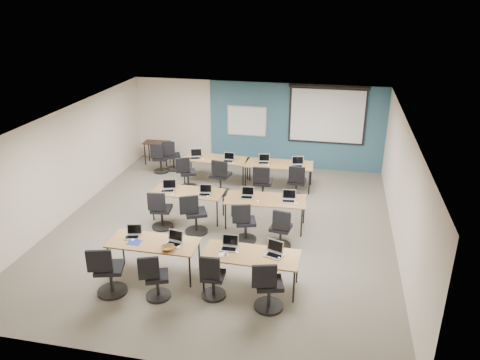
% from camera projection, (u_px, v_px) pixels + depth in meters
% --- Properties ---
extents(floor, '(8.00, 9.00, 0.02)m').
position_uv_depth(floor, '(224.00, 227.00, 11.37)').
color(floor, '#6B6354').
rests_on(floor, ground).
extents(ceiling, '(8.00, 9.00, 0.02)m').
position_uv_depth(ceiling, '(222.00, 119.00, 10.33)').
color(ceiling, white).
rests_on(ceiling, ground).
extents(wall_back, '(8.00, 0.04, 2.70)m').
position_uv_depth(wall_back, '(257.00, 124.00, 14.92)').
color(wall_back, beige).
rests_on(wall_back, ground).
extents(wall_front, '(8.00, 0.04, 2.70)m').
position_uv_depth(wall_front, '(149.00, 289.00, 6.79)').
color(wall_front, beige).
rests_on(wall_front, ground).
extents(wall_left, '(0.04, 9.00, 2.70)m').
position_uv_depth(wall_left, '(67.00, 163.00, 11.61)').
color(wall_left, beige).
rests_on(wall_left, ground).
extents(wall_right, '(0.04, 9.00, 2.70)m').
position_uv_depth(wall_right, '(402.00, 190.00, 10.09)').
color(wall_right, beige).
rests_on(wall_right, ground).
extents(blue_accent_panel, '(5.50, 0.04, 2.70)m').
position_uv_depth(blue_accent_panel, '(296.00, 127.00, 14.65)').
color(blue_accent_panel, '#3D5977').
rests_on(blue_accent_panel, wall_back).
extents(whiteboard, '(1.28, 0.03, 0.98)m').
position_uv_depth(whiteboard, '(247.00, 121.00, 14.87)').
color(whiteboard, silver).
rests_on(whiteboard, wall_back).
extents(projector_screen, '(2.40, 0.10, 1.82)m').
position_uv_depth(projector_screen, '(327.00, 112.00, 14.21)').
color(projector_screen, black).
rests_on(projector_screen, wall_back).
extents(training_table_front_left, '(1.80, 0.75, 0.73)m').
position_uv_depth(training_table_front_left, '(154.00, 244.00, 9.29)').
color(training_table_front_left, '#996341').
rests_on(training_table_front_left, floor).
extents(training_table_front_right, '(1.84, 0.77, 0.73)m').
position_uv_depth(training_table_front_right, '(251.00, 256.00, 8.86)').
color(training_table_front_right, olive).
rests_on(training_table_front_right, floor).
extents(training_table_mid_left, '(1.76, 0.73, 0.73)m').
position_uv_depth(training_table_mid_left, '(188.00, 193.00, 11.57)').
color(training_table_mid_left, '#A86434').
rests_on(training_table_mid_left, floor).
extents(training_table_mid_right, '(1.93, 0.80, 0.73)m').
position_uv_depth(training_table_mid_right, '(266.00, 200.00, 11.16)').
color(training_table_mid_right, olive).
rests_on(training_table_mid_right, floor).
extents(training_table_back_left, '(1.89, 0.79, 0.73)m').
position_uv_depth(training_table_back_left, '(216.00, 160.00, 13.79)').
color(training_table_back_left, brown).
rests_on(training_table_back_left, floor).
extents(training_table_back_right, '(1.94, 0.81, 0.73)m').
position_uv_depth(training_table_back_right, '(279.00, 165.00, 13.37)').
color(training_table_back_right, brown).
rests_on(training_table_back_right, floor).
extents(laptop_0, '(0.30, 0.26, 0.23)m').
position_uv_depth(laptop_0, '(133.00, 234.00, 9.45)').
color(laptop_0, silver).
rests_on(laptop_0, training_table_front_left).
extents(mouse_0, '(0.07, 0.10, 0.03)m').
position_uv_depth(mouse_0, '(133.00, 240.00, 9.33)').
color(mouse_0, white).
rests_on(mouse_0, training_table_front_left).
extents(task_chair_0, '(0.58, 0.57, 1.04)m').
position_uv_depth(task_chair_0, '(108.00, 274.00, 8.75)').
color(task_chair_0, black).
rests_on(task_chair_0, floor).
extents(laptop_1, '(0.32, 0.27, 0.24)m').
position_uv_depth(laptop_1, '(174.00, 240.00, 9.21)').
color(laptop_1, '#B6B6B6').
rests_on(laptop_1, training_table_front_left).
extents(mouse_1, '(0.09, 0.12, 0.04)m').
position_uv_depth(mouse_1, '(178.00, 247.00, 9.06)').
color(mouse_1, white).
rests_on(mouse_1, training_table_front_left).
extents(task_chair_1, '(0.50, 0.47, 0.96)m').
position_uv_depth(task_chair_1, '(155.00, 281.00, 8.63)').
color(task_chair_1, black).
rests_on(task_chair_1, floor).
extents(laptop_2, '(0.32, 0.28, 0.25)m').
position_uv_depth(laptop_2, '(229.00, 245.00, 9.03)').
color(laptop_2, '#B1B1BE').
rests_on(laptop_2, training_table_front_right).
extents(mouse_2, '(0.06, 0.09, 0.03)m').
position_uv_depth(mouse_2, '(237.00, 252.00, 8.89)').
color(mouse_2, white).
rests_on(mouse_2, training_table_front_right).
extents(task_chair_2, '(0.47, 0.47, 0.95)m').
position_uv_depth(task_chair_2, '(212.00, 280.00, 8.66)').
color(task_chair_2, black).
rests_on(task_chair_2, floor).
extents(laptop_3, '(0.34, 0.29, 0.25)m').
position_uv_depth(laptop_3, '(274.00, 252.00, 8.82)').
color(laptop_3, '#BCBCBC').
rests_on(laptop_3, training_table_front_right).
extents(mouse_3, '(0.06, 0.10, 0.03)m').
position_uv_depth(mouse_3, '(279.00, 258.00, 8.70)').
color(mouse_3, white).
rests_on(mouse_3, training_table_front_right).
extents(task_chair_3, '(0.55, 0.54, 1.02)m').
position_uv_depth(task_chair_3, '(268.00, 289.00, 8.33)').
color(task_chair_3, black).
rests_on(task_chair_3, floor).
extents(laptop_4, '(0.34, 0.29, 0.26)m').
position_uv_depth(laptop_4, '(168.00, 188.00, 11.58)').
color(laptop_4, '#ABABAC').
rests_on(laptop_4, training_table_mid_left).
extents(mouse_4, '(0.06, 0.09, 0.03)m').
position_uv_depth(mouse_4, '(173.00, 194.00, 11.38)').
color(mouse_4, white).
rests_on(mouse_4, training_table_mid_left).
extents(task_chair_4, '(0.52, 0.52, 1.00)m').
position_uv_depth(task_chair_4, '(161.00, 213.00, 11.16)').
color(task_chair_4, black).
rests_on(task_chair_4, floor).
extents(laptop_5, '(0.30, 0.26, 0.23)m').
position_uv_depth(laptop_5, '(205.00, 192.00, 11.37)').
color(laptop_5, '#ADADB5').
rests_on(laptop_5, training_table_mid_left).
extents(mouse_5, '(0.06, 0.10, 0.03)m').
position_uv_depth(mouse_5, '(208.00, 196.00, 11.26)').
color(mouse_5, white).
rests_on(mouse_5, training_table_mid_left).
extents(task_chair_5, '(0.58, 0.54, 1.02)m').
position_uv_depth(task_chair_5, '(194.00, 217.00, 10.95)').
color(task_chair_5, black).
rests_on(task_chair_5, floor).
extents(laptop_6, '(0.30, 0.26, 0.23)m').
position_uv_depth(laptop_6, '(247.00, 195.00, 11.23)').
color(laptop_6, silver).
rests_on(laptop_6, training_table_mid_right).
extents(mouse_6, '(0.09, 0.11, 0.03)m').
position_uv_depth(mouse_6, '(258.00, 201.00, 11.02)').
color(mouse_6, white).
rests_on(mouse_6, training_table_mid_right).
extents(task_chair_6, '(0.51, 0.50, 0.99)m').
position_uv_depth(task_chair_6, '(245.00, 225.00, 10.59)').
color(task_chair_6, black).
rests_on(task_chair_6, floor).
extents(laptop_7, '(0.33, 0.28, 0.25)m').
position_uv_depth(laptop_7, '(289.00, 198.00, 11.03)').
color(laptop_7, silver).
rests_on(laptop_7, training_table_mid_right).
extents(mouse_7, '(0.08, 0.11, 0.04)m').
position_uv_depth(mouse_7, '(296.00, 204.00, 10.88)').
color(mouse_7, white).
rests_on(mouse_7, training_table_mid_right).
extents(task_chair_7, '(0.49, 0.49, 0.97)m').
position_uv_depth(task_chair_7, '(281.00, 232.00, 10.34)').
color(task_chair_7, black).
rests_on(task_chair_7, floor).
extents(laptop_8, '(0.34, 0.29, 0.26)m').
position_uv_depth(laptop_8, '(195.00, 156.00, 13.78)').
color(laptop_8, '#B0B0B6').
rests_on(laptop_8, training_table_back_left).
extents(mouse_8, '(0.07, 0.10, 0.03)m').
position_uv_depth(mouse_8, '(203.00, 160.00, 13.63)').
color(mouse_8, white).
rests_on(mouse_8, training_table_back_left).
extents(task_chair_8, '(0.52, 0.49, 0.97)m').
position_uv_depth(task_chair_8, '(187.00, 175.00, 13.41)').
color(task_chair_8, black).
rests_on(task_chair_8, floor).
extents(laptop_9, '(0.31, 0.26, 0.24)m').
position_uv_depth(laptop_9, '(229.00, 159.00, 13.54)').
color(laptop_9, '#BEBEBE').
rests_on(laptop_9, training_table_back_left).
extents(mouse_9, '(0.08, 0.11, 0.04)m').
position_uv_depth(mouse_9, '(233.00, 163.00, 13.38)').
color(mouse_9, white).
rests_on(mouse_9, training_table_back_left).
extents(task_chair_9, '(0.57, 0.57, 1.04)m').
position_uv_depth(task_chair_9, '(220.00, 179.00, 13.05)').
color(task_chair_9, black).
rests_on(task_chair_9, floor).
extents(laptop_10, '(0.32, 0.27, 0.24)m').
position_uv_depth(laptop_10, '(264.00, 161.00, 13.40)').
color(laptop_10, '#B1B1B8').
rests_on(laptop_10, training_table_back_right).
extents(mouse_10, '(0.08, 0.11, 0.04)m').
position_uv_depth(mouse_10, '(268.00, 165.00, 13.21)').
color(mouse_10, white).
rests_on(mouse_10, training_table_back_right).
extents(task_chair_10, '(0.55, 0.55, 1.03)m').
position_uv_depth(task_chair_10, '(262.00, 186.00, 12.63)').
color(task_chair_10, black).
rests_on(task_chair_10, floor).
extents(laptop_11, '(0.34, 0.29, 0.26)m').
position_uv_depth(laptop_11, '(297.00, 164.00, 13.16)').
color(laptop_11, silver).
rests_on(laptop_11, training_table_back_right).
extents(mouse_11, '(0.08, 0.10, 0.03)m').
position_uv_depth(mouse_11, '(303.00, 168.00, 12.99)').
color(mouse_11, white).
rests_on(mouse_11, training_table_back_right).
extents(task_chair_11, '(0.53, 0.53, 1.01)m').
position_uv_depth(task_chair_11, '(296.00, 185.00, 12.72)').
color(task_chair_11, black).
rests_on(task_chair_11, floor).
extents(blue_mousepad, '(0.26, 0.22, 0.01)m').
position_uv_depth(blue_mousepad, '(134.00, 242.00, 9.25)').
color(blue_mousepad, navy).
rests_on(blue_mousepad, training_table_front_left).
extents(snack_bowl, '(0.40, 0.40, 0.08)m').
position_uv_depth(snack_bowl, '(168.00, 248.00, 8.99)').
color(snack_bowl, brown).
rests_on(snack_bowl, training_table_front_left).
extents(snack_plate, '(0.24, 0.24, 0.01)m').
position_uv_depth(snack_plate, '(223.00, 255.00, 8.81)').
color(snack_plate, white).
rests_on(snack_plate, training_table_front_right).
extents(coffee_cup, '(0.07, 0.07, 0.06)m').
position_uv_depth(coffee_cup, '(226.00, 254.00, 8.76)').
color(coffee_cup, beige).
rests_on(coffee_cup, snack_plate).
extents(utility_table, '(0.84, 0.47, 0.75)m').
position_uv_depth(utility_table, '(157.00, 145.00, 15.19)').
color(utility_table, '#311B13').
rests_on(utility_table, floor).
extents(spare_chair_a, '(0.52, 0.48, 0.97)m').
position_uv_depth(spare_chair_a, '(172.00, 158.00, 14.76)').
color(spare_chair_a, black).
rests_on(spare_chair_a, floor).
extents(spare_chair_b, '(0.48, 0.48, 0.96)m').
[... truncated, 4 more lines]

